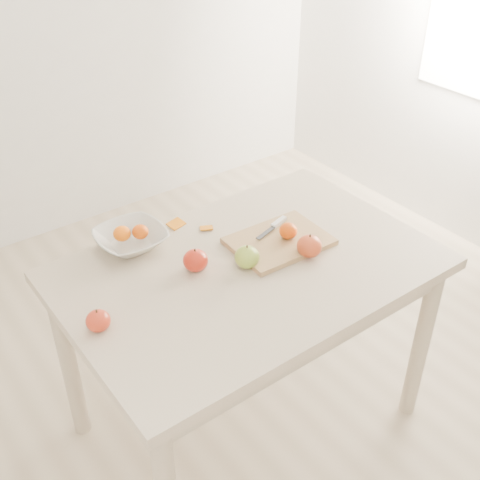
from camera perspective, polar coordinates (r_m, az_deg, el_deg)
ground at (r=2.47m, az=0.72°, el=-16.52°), size 3.50×3.50×0.00m
table at (r=2.00m, az=0.85°, el=-4.64°), size 1.20×0.80×0.75m
cutting_board at (r=2.04m, az=3.73°, el=-0.12°), size 0.33×0.25×0.02m
board_tangerine at (r=2.03m, az=4.60°, el=0.88°), size 0.06×0.06×0.05m
fruit_bowl at (r=2.05m, az=-10.31°, el=0.10°), size 0.23×0.23×0.06m
bowl_tangerine_near at (r=2.03m, az=-11.13°, el=0.61°), size 0.06×0.06×0.05m
bowl_tangerine_far at (r=2.03m, az=-9.44°, el=0.78°), size 0.06×0.06×0.05m
orange_peel_a at (r=2.15m, az=-6.07°, el=1.44°), size 0.07×0.06×0.01m
orange_peel_b at (r=2.12m, az=-3.20°, el=1.10°), size 0.06×0.05×0.01m
paring_knife at (r=2.10m, az=3.50°, el=1.54°), size 0.17×0.07×0.01m
apple_green at (r=1.92m, az=0.67°, el=-1.62°), size 0.08×0.08×0.07m
apple_red_e at (r=1.98m, az=6.59°, el=-0.59°), size 0.08×0.08×0.08m
apple_red_d at (r=1.73m, az=-13.30°, el=-7.46°), size 0.07×0.07×0.06m
apple_red_b at (r=1.91m, az=-4.24°, el=-1.94°), size 0.08×0.08×0.07m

